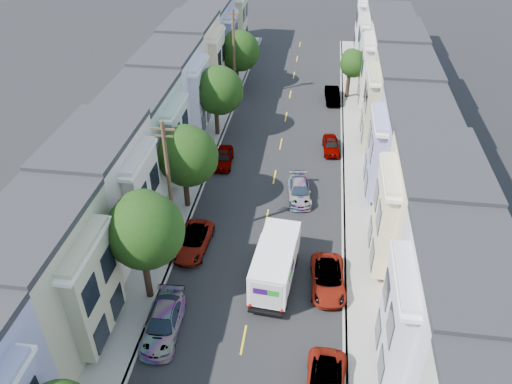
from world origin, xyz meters
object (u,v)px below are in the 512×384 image
at_px(utility_pole_near, 170,187).
at_px(parked_right_b, 328,279).
at_px(parked_left_b, 163,323).
at_px(parked_right_d, 332,95).
at_px(lead_sedan, 299,191).
at_px(fedex_truck, 275,263).
at_px(tree_b, 144,231).
at_px(parked_left_c, 193,241).
at_px(tree_d, 218,91).
at_px(parked_left_d, 224,158).
at_px(tree_far_r, 353,64).
at_px(utility_pole_far, 234,55).
at_px(tree_c, 187,157).
at_px(parked_right_c, 331,145).
at_px(tree_e, 239,51).

distance_m(utility_pole_near, parked_right_b, 12.41).
relative_size(utility_pole_near, parked_left_b, 2.04).
xyz_separation_m(parked_left_b, parked_right_d, (9.80, 34.77, -0.02)).
bearing_deg(lead_sedan, fedex_truck, -102.84).
bearing_deg(lead_sedan, tree_b, -131.78).
height_order(utility_pole_near, parked_left_c, utility_pole_near).
height_order(tree_d, parked_left_d, tree_d).
xyz_separation_m(tree_b, parked_right_d, (11.20, 32.14, -4.91)).
xyz_separation_m(parked_left_c, parked_right_d, (9.80, 27.10, 0.05)).
bearing_deg(tree_d, parked_right_d, 40.97).
bearing_deg(tree_far_r, fedex_truck, -100.18).
height_order(lead_sedan, parked_right_d, parked_right_d).
relative_size(tree_far_r, parked_left_d, 1.37).
xyz_separation_m(utility_pole_far, fedex_truck, (7.65, -28.90, -3.44)).
height_order(parked_left_c, parked_right_b, parked_right_b).
bearing_deg(tree_c, parked_left_c, -74.31).
height_order(tree_d, utility_pole_far, utility_pole_far).
bearing_deg(tree_b, tree_c, 90.00).
height_order(tree_c, parked_left_d, tree_c).
distance_m(tree_far_r, parked_right_c, 13.32).
bearing_deg(parked_left_b, fedex_truck, 36.61).
relative_size(utility_pole_far, parked_right_c, 2.53).
relative_size(tree_b, parked_right_c, 2.02).
relative_size(tree_b, tree_c, 1.12).
bearing_deg(parked_right_d, parked_right_b, -94.69).
xyz_separation_m(utility_pole_near, parked_left_c, (1.40, -0.33, -4.49)).
distance_m(tree_d, parked_left_c, 17.91).
xyz_separation_m(tree_b, parked_right_c, (11.20, 20.65, -4.98)).
height_order(tree_e, parked_right_b, tree_e).
relative_size(tree_d, parked_right_b, 1.49).
bearing_deg(parked_left_c, tree_far_r, 70.27).
height_order(tree_b, tree_d, tree_b).
relative_size(tree_c, parked_right_b, 1.48).
height_order(tree_far_r, parked_left_b, tree_far_r).
distance_m(tree_e, utility_pole_near, 29.25).
xyz_separation_m(tree_far_r, utility_pole_near, (-13.19, -27.99, 1.06)).
height_order(parked_right_b, parked_right_d, parked_right_d).
bearing_deg(parked_right_d, tree_d, -143.72).
bearing_deg(parked_right_b, tree_far_r, 82.73).
relative_size(parked_right_b, parked_right_c, 1.22).
height_order(parked_left_c, parked_left_d, parked_left_d).
bearing_deg(parked_left_c, parked_left_d, 92.88).
distance_m(utility_pole_far, parked_left_d, 15.20).
height_order(tree_c, parked_right_d, tree_c).
bearing_deg(tree_far_r, utility_pole_near, -115.24).
bearing_deg(tree_e, tree_far_r, -5.44).
relative_size(parked_left_c, parked_right_b, 0.98).
height_order(utility_pole_far, fedex_truck, utility_pole_far).
relative_size(tree_e, parked_left_c, 1.45).
bearing_deg(parked_left_d, utility_pole_far, 92.16).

